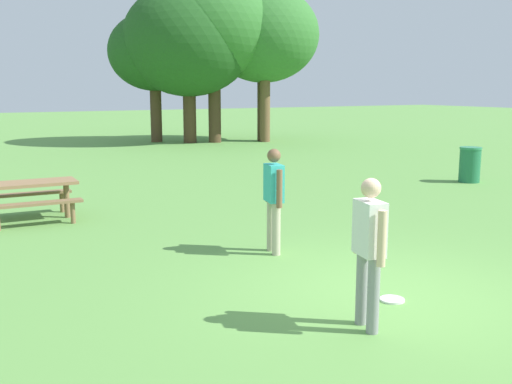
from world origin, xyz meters
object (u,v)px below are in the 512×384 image
Objects in this scene: frisbee at (392,300)px; picnic_table_near at (31,192)px; tree_tall_left at (154,52)px; tree_back_left at (263,35)px; tree_far_right at (214,27)px; tree_broad_center at (188,41)px; person_thrower at (274,194)px; trash_can_beside_table at (470,165)px; tree_slender_mid at (265,52)px; person_catcher at (369,244)px.

frisbee is 0.17× the size of picnic_table_near.
tree_back_left is (4.73, -1.93, 0.81)m from tree_tall_left.
tree_tall_left is at bearing 61.97° from picnic_table_near.
tree_broad_center is at bearing 158.88° from tree_far_right.
tree_tall_left is at bearing 137.09° from tree_broad_center.
trash_can_beside_table is at bearing 22.45° from person_thrower.
person_thrower is 19.56m from tree_slender_mid.
picnic_table_near reaches higher than frisbee.
trash_can_beside_table reaches higher than frisbee.
person_catcher reaches higher than trash_can_beside_table.
person_catcher is at bearing -104.33° from tree_tall_left.
trash_can_beside_table reaches higher than picnic_table_near.
frisbee is at bearing -106.48° from tree_broad_center.
tree_tall_left is 0.78× the size of tree_far_right.
tree_far_right is at bearing 52.50° from picnic_table_near.
person_catcher is at bearing -144.17° from trash_can_beside_table.
tree_far_right is at bearing -33.99° from tree_tall_left.
picnic_table_near is at bearing 114.63° from frisbee.
picnic_table_near is 0.24× the size of tree_back_left.
tree_slender_mid is at bearing 64.04° from frisbee.
tree_back_left reaches higher than person_thrower.
tree_broad_center is at bearing 56.37° from picnic_table_near.
tree_back_left reaches higher than trash_can_beside_table.
trash_can_beside_table is 0.13× the size of tree_broad_center.
tree_tall_left is 5.14m from tree_slender_mid.
tree_back_left reaches higher than picnic_table_near.
person_thrower is 1.00× the size of person_catcher.
tree_far_right reaches higher than tree_tall_left.
person_thrower is 19.58m from tree_far_right.
tree_back_left is at bearing 84.02° from trash_can_beside_table.
tree_back_left is at bearing -12.66° from tree_broad_center.
tree_back_left is (2.41, -0.37, -0.30)m from tree_far_right.
tree_broad_center is (1.23, -1.14, 0.49)m from tree_tall_left.
tree_tall_left is 0.83× the size of tree_broad_center.
tree_far_right reaches higher than trash_can_beside_table.
person_catcher is 23.16m from tree_back_left.
tree_broad_center reaches higher than trash_can_beside_table.
tree_slender_mid is at bearing -111.38° from tree_back_left.
person_catcher is 7.63m from picnic_table_near.
person_catcher is (-0.65, -3.04, 0.00)m from person_thrower.
frisbee is 22.04m from tree_far_right.
tree_tall_left is at bearing 101.77° from trash_can_beside_table.
tree_slender_mid is at bearing -21.24° from tree_broad_center.
person_thrower is 9.00m from trash_can_beside_table.
tree_back_left reaches higher than frisbee.
tree_back_left is (10.41, 20.29, 4.03)m from person_catcher.
picnic_table_near is at bearing 175.95° from trash_can_beside_table.
tree_slender_mid is (10.21, 19.79, 3.23)m from person_catcher.
tree_broad_center is at bearing 71.86° from person_catcher.
tree_tall_left is (4.86, 21.72, 4.15)m from frisbee.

